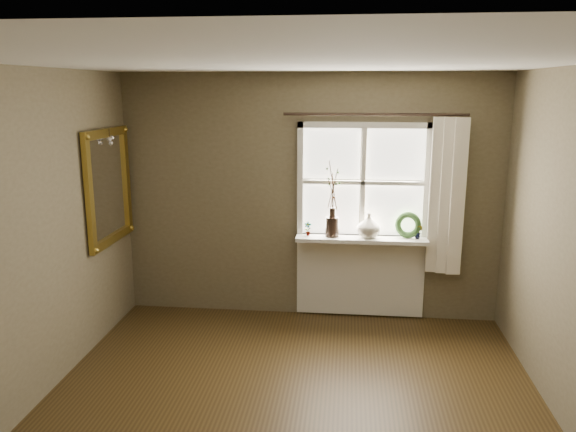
# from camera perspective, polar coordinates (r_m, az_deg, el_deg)

# --- Properties ---
(ceiling) EXTENTS (4.50, 4.50, 0.00)m
(ceiling) POSITION_cam_1_polar(r_m,az_deg,el_deg) (3.60, -0.20, 15.45)
(ceiling) COLOR silver
(ceiling) RESTS_ON ground
(wall_back) EXTENTS (4.00, 0.10, 2.60)m
(wall_back) POSITION_cam_1_polar(r_m,az_deg,el_deg) (5.99, 2.27, 1.93)
(wall_back) COLOR brown
(wall_back) RESTS_ON ground
(window_frame) EXTENTS (1.36, 0.06, 1.24)m
(window_frame) POSITION_cam_1_polar(r_m,az_deg,el_deg) (5.88, 7.60, 3.40)
(window_frame) COLOR silver
(window_frame) RESTS_ON wall_back
(window_sill) EXTENTS (1.36, 0.26, 0.04)m
(window_sill) POSITION_cam_1_polar(r_m,az_deg,el_deg) (5.90, 7.45, -2.34)
(window_sill) COLOR silver
(window_sill) RESTS_ON wall_back
(window_apron) EXTENTS (1.36, 0.04, 0.88)m
(window_apron) POSITION_cam_1_polar(r_m,az_deg,el_deg) (6.13, 7.32, -6.04)
(window_apron) COLOR silver
(window_apron) RESTS_ON ground
(dark_jug) EXTENTS (0.18, 0.18, 0.21)m
(dark_jug) POSITION_cam_1_polar(r_m,az_deg,el_deg) (5.87, 4.50, -1.10)
(dark_jug) COLOR black
(dark_jug) RESTS_ON window_sill
(cream_vase) EXTENTS (0.32, 0.32, 0.26)m
(cream_vase) POSITION_cam_1_polar(r_m,az_deg,el_deg) (5.86, 8.20, -0.97)
(cream_vase) COLOR beige
(cream_vase) RESTS_ON window_sill
(wreath) EXTENTS (0.30, 0.21, 0.28)m
(wreath) POSITION_cam_1_polar(r_m,az_deg,el_deg) (5.94, 12.08, -1.18)
(wreath) COLOR #2A4B21
(wreath) RESTS_ON window_sill
(potted_plant_left) EXTENTS (0.08, 0.05, 0.15)m
(potted_plant_left) POSITION_cam_1_polar(r_m,az_deg,el_deg) (5.89, 2.02, -1.31)
(potted_plant_left) COLOR #2A4B21
(potted_plant_left) RESTS_ON window_sill
(potted_plant_right) EXTENTS (0.10, 0.09, 0.15)m
(potted_plant_right) POSITION_cam_1_polar(r_m,az_deg,el_deg) (5.92, 13.10, -1.59)
(potted_plant_right) COLOR #2A4B21
(potted_plant_right) RESTS_ON window_sill
(curtain) EXTENTS (0.36, 0.12, 1.59)m
(curtain) POSITION_cam_1_polar(r_m,az_deg,el_deg) (5.88, 15.79, 1.89)
(curtain) COLOR white
(curtain) RESTS_ON wall_back
(curtain_rod) EXTENTS (1.84, 0.03, 0.03)m
(curtain_rod) POSITION_cam_1_polar(r_m,az_deg,el_deg) (5.75, 8.83, 10.17)
(curtain_rod) COLOR black
(curtain_rod) RESTS_ON wall_back
(gilt_mirror) EXTENTS (0.10, 0.96, 1.14)m
(gilt_mirror) POSITION_cam_1_polar(r_m,az_deg,el_deg) (5.85, -17.75, 2.89)
(gilt_mirror) COLOR white
(gilt_mirror) RESTS_ON wall_left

